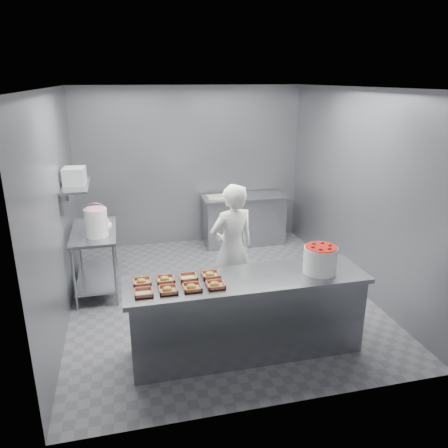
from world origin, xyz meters
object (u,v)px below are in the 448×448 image
at_px(prep_table, 96,251).
at_px(tray_3, 215,285).
at_px(tray_0, 144,293).
at_px(tray_1, 168,290).
at_px(tray_6, 188,277).
at_px(glaze_bucket, 96,222).
at_px(worker, 232,249).
at_px(tray_2, 192,287).
at_px(tray_4, 142,282).
at_px(tray_7, 210,275).
at_px(tray_5, 165,279).
at_px(service_counter, 246,315).
at_px(back_counter, 244,220).
at_px(strawberry_tub, 320,259).
at_px(appliance, 74,176).

distance_m(prep_table, tray_3, 2.46).
distance_m(tray_0, tray_1, 0.24).
height_order(prep_table, tray_6, tray_6).
bearing_deg(glaze_bucket, worker, -23.95).
relative_size(tray_2, tray_4, 1.00).
bearing_deg(worker, prep_table, -45.31).
distance_m(tray_7, worker, 0.97).
bearing_deg(tray_4, tray_5, 0.00).
height_order(service_counter, tray_2, tray_2).
bearing_deg(tray_7, tray_0, -161.28).
bearing_deg(back_counter, tray_2, -114.18).
bearing_deg(tray_1, tray_0, 180.00).
xyz_separation_m(tray_4, glaze_bucket, (-0.50, 1.59, 0.18)).
bearing_deg(tray_0, service_counter, 6.35).
bearing_deg(tray_2, strawberry_tub, 3.07).
xyz_separation_m(tray_2, strawberry_tub, (1.42, 0.08, 0.14)).
relative_size(tray_3, tray_4, 1.00).
bearing_deg(tray_0, tray_4, 90.71).
distance_m(service_counter, strawberry_tub, 1.01).
relative_size(tray_3, worker, 0.11).
bearing_deg(tray_2, prep_table, 116.58).
distance_m(service_counter, tray_0, 1.19).
bearing_deg(tray_6, tray_4, -180.00).
bearing_deg(tray_4, back_counter, 57.49).
bearing_deg(strawberry_tub, tray_3, -176.31).
distance_m(tray_4, tray_5, 0.24).
height_order(worker, glaze_bucket, worker).
relative_size(tray_0, tray_1, 1.00).
bearing_deg(service_counter, tray_4, 173.66).
height_order(service_counter, tray_4, tray_4).
bearing_deg(appliance, tray_0, -65.43).
xyz_separation_m(tray_7, appliance, (-1.45, 1.81, 0.76)).
distance_m(tray_3, tray_6, 0.34).
relative_size(tray_1, tray_2, 1.00).
bearing_deg(prep_table, tray_1, -68.97).
xyz_separation_m(tray_2, glaze_bucket, (-0.98, 1.83, 0.18)).
height_order(service_counter, tray_3, tray_3).
bearing_deg(worker, glaze_bucket, -39.76).
bearing_deg(service_counter, tray_7, 161.98).
bearing_deg(back_counter, tray_5, -119.27).
bearing_deg(tray_6, prep_table, 119.62).
xyz_separation_m(prep_table, tray_5, (0.80, -1.83, 0.33)).
relative_size(back_counter, tray_5, 8.01).
bearing_deg(tray_2, glaze_bucket, 118.03).
bearing_deg(appliance, back_counter, 30.84).
distance_m(back_counter, tray_7, 3.41).
height_order(tray_3, appliance, appliance).
relative_size(tray_0, appliance, 0.61).
height_order(back_counter, tray_6, tray_6).
relative_size(service_counter, tray_7, 13.88).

